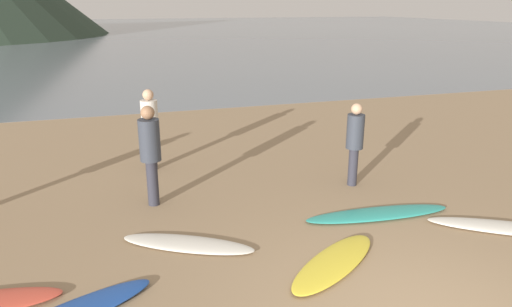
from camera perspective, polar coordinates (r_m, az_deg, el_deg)
name	(u,v)px	position (r m, az deg, el deg)	size (l,w,h in m)	color
ground_plane	(218,124)	(14.16, -4.66, 3.59)	(120.00, 120.00, 0.20)	#997C5B
ocean_water	(128,30)	(65.24, -15.33, 14.29)	(140.00, 100.00, 0.01)	slate
surfboard_3	(188,244)	(6.99, -8.35, -10.86)	(2.00, 0.49, 0.08)	silver
surfboard_4	(334,262)	(6.55, 9.52, -12.97)	(1.91, 0.57, 0.09)	yellow
surfboard_5	(378,214)	(8.08, 14.68, -7.12)	(2.52, 0.50, 0.08)	teal
person_0	(150,148)	(8.10, -12.81, 0.68)	(0.36, 0.36, 1.77)	#2D2D38
person_1	(150,123)	(9.94, -12.82, 3.66)	(0.35, 0.35, 1.72)	#2D2D38
person_2	(355,138)	(9.02, 11.98, 1.88)	(0.33, 0.33, 1.62)	#2D2D38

